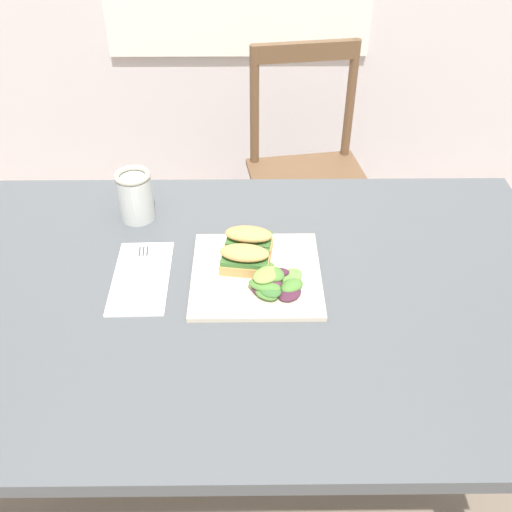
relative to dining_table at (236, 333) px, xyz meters
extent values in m
cube|color=#51565B|center=(0.00, 0.00, 0.11)|extent=(1.34, 0.82, 0.03)
cube|color=#2D2D33|center=(-0.60, 0.34, -0.26)|extent=(0.07, 0.07, 0.71)
cube|color=#2D2D33|center=(0.60, 0.34, -0.26)|extent=(0.07, 0.07, 0.71)
cylinder|color=brown|center=(0.10, 0.67, -0.40)|extent=(0.03, 0.03, 0.43)
cylinder|color=brown|center=(0.43, 0.72, -0.40)|extent=(0.03, 0.03, 0.43)
cylinder|color=brown|center=(0.05, 1.00, -0.40)|extent=(0.03, 0.03, 0.43)
cylinder|color=brown|center=(0.38, 1.06, -0.40)|extent=(0.03, 0.03, 0.43)
cube|color=brown|center=(0.24, 0.86, -0.18)|extent=(0.46, 0.46, 0.02)
cylinder|color=brown|center=(0.05, 1.01, 0.04)|extent=(0.03, 0.03, 0.42)
cylinder|color=brown|center=(0.38, 1.07, 0.04)|extent=(0.03, 0.03, 0.42)
cube|color=brown|center=(0.21, 1.04, 0.22)|extent=(0.36, 0.08, 0.06)
cube|color=beige|center=(0.04, 0.04, 0.13)|extent=(0.26, 0.26, 0.01)
cube|color=tan|center=(0.02, 0.05, 0.15)|extent=(0.10, 0.06, 0.02)
cube|color=#3D7033|center=(0.02, 0.05, 0.16)|extent=(0.10, 0.07, 0.01)
ellipsoid|color=tan|center=(0.02, 0.05, 0.18)|extent=(0.10, 0.06, 0.02)
cube|color=tan|center=(0.03, 0.11, 0.15)|extent=(0.10, 0.06, 0.02)
cube|color=#3D7033|center=(0.03, 0.11, 0.16)|extent=(0.10, 0.07, 0.01)
ellipsoid|color=tan|center=(0.03, 0.11, 0.18)|extent=(0.10, 0.06, 0.02)
ellipsoid|color=#4C2338|center=(0.10, -0.03, 0.14)|extent=(0.06, 0.06, 0.01)
ellipsoid|color=#518438|center=(0.06, -0.03, 0.14)|extent=(0.06, 0.06, 0.01)
ellipsoid|color=#3D7033|center=(0.06, 0.01, 0.15)|extent=(0.05, 0.05, 0.01)
ellipsoid|color=#518438|center=(0.06, -0.02, 0.15)|extent=(0.07, 0.05, 0.02)
ellipsoid|color=#84A84C|center=(0.06, 0.00, 0.16)|extent=(0.07, 0.07, 0.02)
ellipsoid|color=#518438|center=(0.07, 0.00, 0.16)|extent=(0.07, 0.06, 0.02)
ellipsoid|color=#84A84C|center=(0.05, 0.00, 0.15)|extent=(0.04, 0.05, 0.01)
ellipsoid|color=#518438|center=(0.06, 0.03, 0.14)|extent=(0.05, 0.06, 0.01)
ellipsoid|color=#518438|center=(0.11, -0.01, 0.14)|extent=(0.06, 0.06, 0.02)
ellipsoid|color=#602D47|center=(0.07, -0.02, 0.15)|extent=(0.05, 0.05, 0.01)
ellipsoid|color=#4C2338|center=(0.08, 0.02, 0.15)|extent=(0.05, 0.03, 0.01)
ellipsoid|color=#6B9E47|center=(0.11, 0.02, 0.14)|extent=(0.07, 0.07, 0.01)
ellipsoid|color=#3D7033|center=(0.07, -0.03, 0.15)|extent=(0.06, 0.05, 0.01)
ellipsoid|color=#4C2338|center=(0.06, -0.03, 0.14)|extent=(0.07, 0.07, 0.01)
ellipsoid|color=#4C2338|center=(0.06, 0.00, 0.16)|extent=(0.06, 0.05, 0.01)
ellipsoid|color=#84A84C|center=(0.07, 0.00, 0.16)|extent=(0.06, 0.05, 0.02)
cube|color=white|center=(-0.19, 0.03, 0.13)|extent=(0.12, 0.22, 0.00)
cube|color=silver|center=(-0.19, 0.01, 0.13)|extent=(0.02, 0.14, 0.00)
cube|color=silver|center=(-0.19, 0.10, 0.13)|extent=(0.03, 0.05, 0.00)
cube|color=#38383D|center=(-0.19, 0.11, 0.13)|extent=(0.00, 0.03, 0.00)
cube|color=#38383D|center=(-0.19, 0.11, 0.13)|extent=(0.00, 0.03, 0.00)
cube|color=#38383D|center=(-0.20, 0.11, 0.13)|extent=(0.00, 0.03, 0.00)
cylinder|color=#C67528|center=(-0.23, 0.25, 0.17)|extent=(0.07, 0.07, 0.08)
cylinder|color=silver|center=(-0.23, 0.25, 0.18)|extent=(0.08, 0.08, 0.10)
torus|color=#B7B29E|center=(-0.23, 0.25, 0.24)|extent=(0.08, 0.08, 0.01)
camera|label=1|loc=(0.03, -0.83, 0.88)|focal=40.08mm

